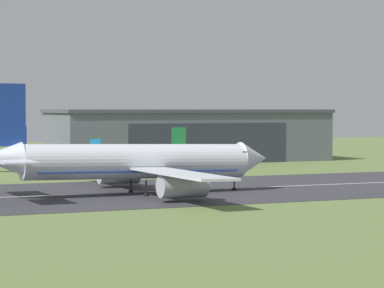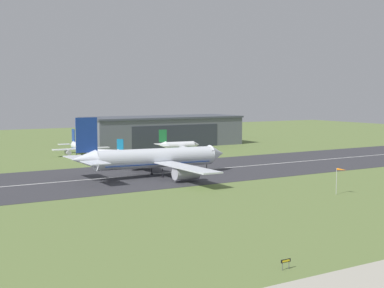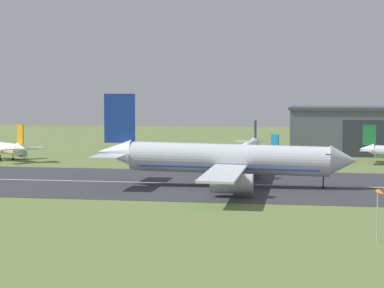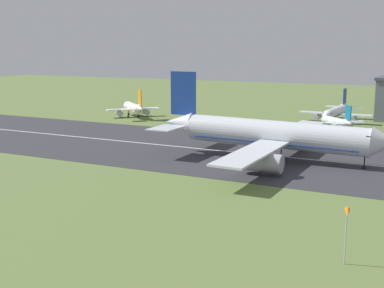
{
  "view_description": "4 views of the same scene",
  "coord_description": "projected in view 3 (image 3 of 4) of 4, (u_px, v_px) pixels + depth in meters",
  "views": [
    {
      "loc": [
        -45.26,
        -24.5,
        14.66
      ],
      "look_at": [
        9.79,
        101.26,
        9.25
      ],
      "focal_mm": 85.0,
      "sensor_mm": 36.0,
      "label": 1
    },
    {
      "loc": [
        -65.68,
        -26.11,
        25.27
      ],
      "look_at": [
        10.79,
        103.39,
        11.13
      ],
      "focal_mm": 50.0,
      "sensor_mm": 36.0,
      "label": 2
    },
    {
      "loc": [
        25.88,
        -27.54,
        19.33
      ],
      "look_at": [
        2.71,
        105.87,
        9.55
      ],
      "focal_mm": 70.0,
      "sensor_mm": 36.0,
      "label": 3
    },
    {
      "loc": [
        44.08,
        11.24,
        24.17
      ],
      "look_at": [
        1.98,
        92.01,
        7.57
      ],
      "focal_mm": 50.0,
      "sensor_mm": 36.0,
      "label": 4
    }
  ],
  "objects": [
    {
      "name": "airplane_parked_west",
      "position": [
        259.0,
        154.0,
        195.79
      ],
      "size": [
        17.15,
        17.18,
        8.02
      ],
      "color": "silver",
      "rests_on": "ground_plane"
    },
    {
      "name": "airplane_landing",
      "position": [
        227.0,
        160.0,
        149.05
      ],
      "size": [
        52.22,
        60.84,
        18.6
      ],
      "color": "silver",
      "rests_on": "ground_plane"
    },
    {
      "name": "windsock_pole",
      "position": [
        381.0,
        196.0,
        93.99
      ],
      "size": [
        1.15,
        2.78,
        6.76
      ],
      "color": "#B7B7BC",
      "rests_on": "ground_plane"
    },
    {
      "name": "airplane_parked_far_east",
      "position": [
        251.0,
        146.0,
        213.67
      ],
      "size": [
        23.56,
        25.97,
        10.3
      ],
      "color": "silver",
      "rests_on": "ground_plane"
    },
    {
      "name": "ground_plane",
      "position": [
        111.0,
        244.0,
        93.73
      ],
      "size": [
        603.23,
        603.23,
        0.0
      ],
      "primitive_type": "plane",
      "color": "olive"
    },
    {
      "name": "runway_centreline",
      "position": [
        194.0,
        183.0,
        154.58
      ],
      "size": [
        326.91,
        0.7,
        0.01
      ],
      "primitive_type": "cube",
      "color": "silver",
      "rests_on": "runway_strip"
    },
    {
      "name": "airplane_parked_centre",
      "position": [
        7.0,
        149.0,
        205.64
      ],
      "size": [
        20.84,
        19.79,
        10.18
      ],
      "color": "white",
      "rests_on": "ground_plane"
    },
    {
      "name": "runway_strip",
      "position": [
        194.0,
        184.0,
        154.58
      ],
      "size": [
        363.23,
        50.9,
        0.06
      ],
      "primitive_type": "cube",
      "color": "#333338",
      "rests_on": "ground_plane"
    }
  ]
}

